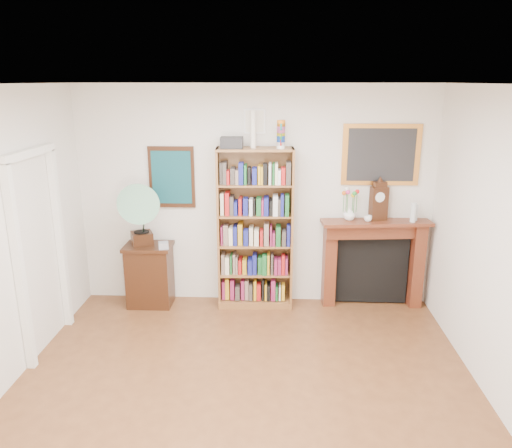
{
  "coord_description": "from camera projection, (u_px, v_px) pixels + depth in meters",
  "views": [
    {
      "loc": [
        0.29,
        -3.68,
        2.83
      ],
      "look_at": [
        0.06,
        1.6,
        1.3
      ],
      "focal_mm": 35.0,
      "sensor_mm": 36.0,
      "label": 1
    }
  ],
  "objects": [
    {
      "name": "teal_poster",
      "position": [
        172.0,
        177.0,
        6.29
      ],
      "size": [
        0.58,
        0.04,
        0.78
      ],
      "color": "black",
      "rests_on": "back_wall"
    },
    {
      "name": "room",
      "position": [
        240.0,
        268.0,
        3.94
      ],
      "size": [
        4.51,
        5.01,
        2.81
      ],
      "color": "#59321B",
      "rests_on": "ground"
    },
    {
      "name": "gilt_painting",
      "position": [
        381.0,
        155.0,
        6.1
      ],
      "size": [
        0.95,
        0.04,
        0.75
      ],
      "color": "orange",
      "rests_on": "back_wall"
    },
    {
      "name": "fireplace",
      "position": [
        373.0,
        255.0,
        6.38
      ],
      "size": [
        1.38,
        0.44,
        1.15
      ],
      "rotation": [
        0.0,
        0.0,
        0.09
      ],
      "color": "#541D13",
      "rests_on": "floor"
    },
    {
      "name": "bookshelf",
      "position": [
        255.0,
        220.0,
        6.23
      ],
      "size": [
        0.96,
        0.38,
        2.36
      ],
      "rotation": [
        0.0,
        0.0,
        0.05
      ],
      "color": "brown",
      "rests_on": "floor"
    },
    {
      "name": "teacup",
      "position": [
        368.0,
        218.0,
        6.15
      ],
      "size": [
        0.1,
        0.1,
        0.08
      ],
      "primitive_type": "imported",
      "rotation": [
        0.0,
        0.0,
        0.07
      ],
      "color": "white",
      "rests_on": "fireplace"
    },
    {
      "name": "gramophone",
      "position": [
        137.0,
        211.0,
        6.11
      ],
      "size": [
        0.72,
        0.78,
        0.83
      ],
      "rotation": [
        0.0,
        0.0,
        0.43
      ],
      "color": "black",
      "rests_on": "side_cabinet"
    },
    {
      "name": "bottle_right",
      "position": [
        415.0,
        213.0,
        6.18
      ],
      "size": [
        0.06,
        0.06,
        0.2
      ],
      "primitive_type": "cylinder",
      "color": "silver",
      "rests_on": "fireplace"
    },
    {
      "name": "flower_vase",
      "position": [
        349.0,
        214.0,
        6.21
      ],
      "size": [
        0.17,
        0.17,
        0.16
      ],
      "primitive_type": "imported",
      "rotation": [
        0.0,
        0.0,
        0.13
      ],
      "color": "white",
      "rests_on": "fireplace"
    },
    {
      "name": "bottle_left",
      "position": [
        413.0,
        213.0,
        6.11
      ],
      "size": [
        0.07,
        0.07,
        0.24
      ],
      "primitive_type": "cylinder",
      "color": "silver",
      "rests_on": "fireplace"
    },
    {
      "name": "mantel_clock",
      "position": [
        379.0,
        202.0,
        6.16
      ],
      "size": [
        0.23,
        0.17,
        0.49
      ],
      "rotation": [
        0.0,
        0.0,
        0.28
      ],
      "color": "black",
      "rests_on": "fireplace"
    },
    {
      "name": "small_picture",
      "position": [
        255.0,
        121.0,
        6.05
      ],
      "size": [
        0.26,
        0.04,
        0.3
      ],
      "color": "white",
      "rests_on": "back_wall"
    },
    {
      "name": "side_cabinet",
      "position": [
        150.0,
        275.0,
        6.44
      ],
      "size": [
        0.6,
        0.44,
        0.82
      ],
      "primitive_type": "cube",
      "rotation": [
        0.0,
        0.0,
        0.0
      ],
      "color": "black",
      "rests_on": "floor"
    },
    {
      "name": "door_casing",
      "position": [
        39.0,
        236.0,
        5.22
      ],
      "size": [
        0.08,
        1.02,
        2.17
      ],
      "color": "white",
      "rests_on": "left_wall"
    },
    {
      "name": "cd_stack",
      "position": [
        164.0,
        245.0,
        6.19
      ],
      "size": [
        0.15,
        0.15,
        0.08
      ],
      "primitive_type": "cube",
      "rotation": [
        0.0,
        0.0,
        0.25
      ],
      "color": "silver",
      "rests_on": "side_cabinet"
    }
  ]
}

